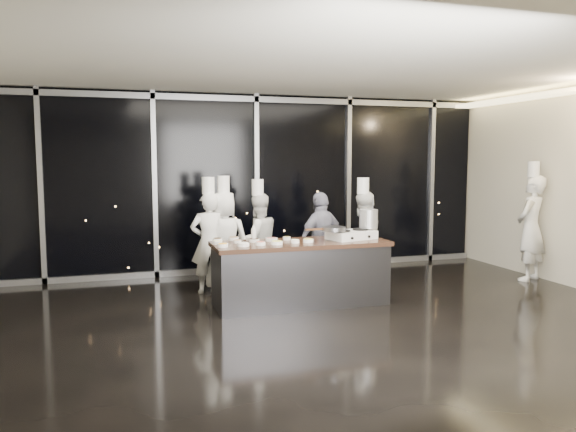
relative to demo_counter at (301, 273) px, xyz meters
name	(u,v)px	position (x,y,z in m)	size (l,w,h in m)	color
ground	(323,322)	(0.00, -0.90, -0.45)	(9.00, 9.00, 0.00)	black
room_shell	(338,143)	(0.18, -0.90, 1.79)	(9.02, 7.02, 3.21)	beige
window_wall	(256,184)	(0.00, 2.53, 1.14)	(8.90, 0.11, 3.20)	black
demo_counter	(301,273)	(0.00, 0.00, 0.00)	(2.46, 0.86, 0.90)	#38383D
stove	(351,235)	(0.78, 0.01, 0.51)	(0.74, 0.55, 0.14)	silver
frying_pan	(333,229)	(0.47, -0.06, 0.62)	(0.62, 0.41, 0.06)	slate
stock_pot	(369,219)	(1.09, 0.10, 0.72)	(0.27, 0.27, 0.27)	#B1B1B4
prep_bowls	(255,241)	(-0.64, 0.07, 0.47)	(1.37, 0.72, 0.05)	white
squeeze_bottle	(254,234)	(-0.63, 0.18, 0.56)	(0.07, 0.07, 0.24)	silver
chef_far_left	(209,241)	(-1.11, 1.09, 0.35)	(0.58, 0.40, 1.78)	silver
chef_left	(224,240)	(-0.86, 1.18, 0.34)	(0.87, 0.70, 1.79)	silver
chef_center	(258,239)	(-0.29, 1.28, 0.31)	(0.82, 0.70, 1.73)	silver
guest	(321,241)	(0.62, 0.83, 0.31)	(0.97, 0.68, 1.54)	#121333
chef_right	(362,238)	(1.32, 0.81, 0.32)	(0.87, 0.75, 1.75)	silver
chef_side	(531,227)	(4.20, 0.34, 0.45)	(0.77, 0.68, 2.01)	silver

